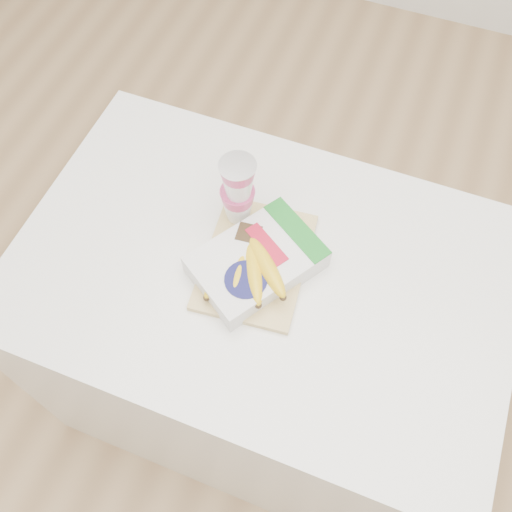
{
  "coord_description": "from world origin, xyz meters",
  "views": [
    {
      "loc": [
        0.19,
        -0.53,
        1.81
      ],
      "look_at": [
        -0.01,
        0.0,
        0.82
      ],
      "focal_mm": 40.0,
      "sensor_mm": 36.0,
      "label": 1
    }
  ],
  "objects": [
    {
      "name": "room",
      "position": [
        0.0,
        0.0,
        1.35
      ],
      "size": [
        4.0,
        4.0,
        4.0
      ],
      "color": "tan",
      "rests_on": "ground"
    },
    {
      "name": "table",
      "position": [
        0.0,
        0.0,
        0.39
      ],
      "size": [
        1.04,
        0.69,
        0.78
      ],
      "primitive_type": "cube",
      "color": "white",
      "rests_on": "ground"
    },
    {
      "name": "cutting_board",
      "position": [
        -0.02,
        0.01,
        0.78
      ],
      "size": [
        0.23,
        0.3,
        0.01
      ],
      "primitive_type": "cube",
      "rotation": [
        0.0,
        0.0,
        0.11
      ],
      "color": "#D9C177",
      "rests_on": "table"
    },
    {
      "name": "bananas",
      "position": [
        -0.02,
        -0.03,
        0.82
      ],
      "size": [
        0.18,
        0.19,
        0.07
      ],
      "color": "#382816",
      "rests_on": "cutting_board"
    },
    {
      "name": "yogurt_stack",
      "position": [
        -0.09,
        0.09,
        0.89
      ],
      "size": [
        0.08,
        0.08,
        0.17
      ],
      "color": "white",
      "rests_on": "cutting_board"
    },
    {
      "name": "cereal_box",
      "position": [
        -0.01,
        -0.0,
        0.81
      ],
      "size": [
        0.28,
        0.3,
        0.06
      ],
      "rotation": [
        0.0,
        0.0,
        -0.57
      ],
      "color": "white",
      "rests_on": "table"
    }
  ]
}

